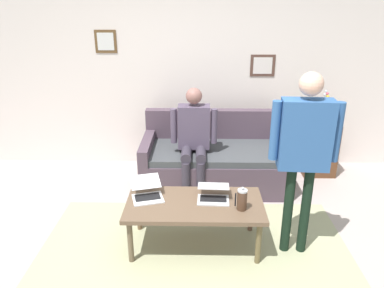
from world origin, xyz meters
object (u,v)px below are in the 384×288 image
at_px(french_press, 242,199).
at_px(flower_vase, 324,113).
at_px(person_standing, 304,143).
at_px(couch, 214,161).
at_px(coffee_table, 195,207).
at_px(laptop_left, 213,195).
at_px(laptop_center, 147,192).
at_px(person_seated, 194,136).
at_px(side_shelf, 319,149).

distance_m(french_press, flower_vase, 2.14).
bearing_deg(person_standing, couch, -63.39).
height_order(coffee_table, laptop_left, laptop_left).
bearing_deg(laptop_center, person_standing, 173.10).
xyz_separation_m(coffee_table, french_press, (-0.42, 0.11, 0.15)).
height_order(coffee_table, person_standing, person_standing).
distance_m(coffee_table, laptop_center, 0.48).
relative_size(coffee_table, flower_vase, 2.92).
bearing_deg(laptop_left, couch, -92.74).
distance_m(flower_vase, person_standing, 1.85).
bearing_deg(couch, french_press, 97.43).
relative_size(laptop_left, french_press, 1.36).
height_order(laptop_center, person_standing, person_standing).
bearing_deg(person_seated, french_press, 110.26).
xyz_separation_m(laptop_left, side_shelf, (-1.48, -1.55, -0.15)).
relative_size(couch, coffee_table, 1.41).
height_order(person_standing, person_seated, person_standing).
relative_size(couch, person_seated, 1.40).
distance_m(couch, person_standing, 1.74).
relative_size(person_standing, person_seated, 1.32).
xyz_separation_m(coffee_table, laptop_center, (0.46, -0.11, 0.09)).
bearing_deg(french_press, person_seated, -69.74).
bearing_deg(person_standing, french_press, 5.25).
relative_size(coffee_table, person_standing, 0.75).
relative_size(coffee_table, french_press, 5.64).
bearing_deg(person_standing, flower_vase, -113.19).
distance_m(couch, coffee_table, 1.36).
height_order(flower_vase, person_standing, person_standing).
relative_size(flower_vase, person_standing, 0.26).
xyz_separation_m(couch, side_shelf, (-1.42, -0.30, 0.06)).
height_order(side_shelf, person_seated, person_seated).
bearing_deg(side_shelf, person_standing, 66.81).
relative_size(couch, french_press, 7.95).
xyz_separation_m(couch, laptop_center, (0.69, 1.22, 0.20)).
distance_m(laptop_center, person_seated, 1.11).
xyz_separation_m(couch, person_seated, (0.26, 0.23, 0.42)).
bearing_deg(laptop_center, flower_vase, -144.26).
bearing_deg(french_press, laptop_left, -35.97).
bearing_deg(laptop_left, person_seated, -79.08).
bearing_deg(person_seated, flower_vase, -162.65).
bearing_deg(side_shelf, coffee_table, 44.51).
bearing_deg(couch, laptop_left, 87.26).
bearing_deg(french_press, couch, -82.57).
relative_size(laptop_left, laptop_center, 0.73).
bearing_deg(person_seated, side_shelf, -162.70).
bearing_deg(french_press, flower_vase, -125.39).
bearing_deg(side_shelf, flower_vase, -114.13).
bearing_deg(couch, person_seated, 41.26).
height_order(side_shelf, flower_vase, flower_vase).
relative_size(laptop_left, flower_vase, 0.70).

